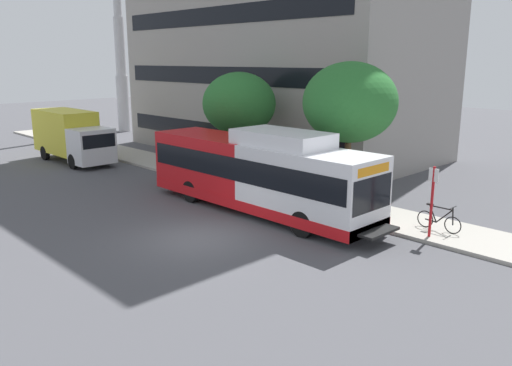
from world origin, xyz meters
The scene contains 9 objects.
ground_plane centered at (0.00, 8.00, 0.00)m, with size 120.00×120.00×0.00m, color #4C4C51.
sidewalk_curb centered at (7.00, 6.00, 0.07)m, with size 3.00×56.00×0.14m, color #A8A399.
transit_bus centered at (4.05, 0.94, 1.70)m, with size 2.58×12.25×3.65m.
bus_stop_sign_pole centered at (5.97, -6.03, 1.65)m, with size 0.10×0.36×2.60m.
bicycle_parked centered at (6.85, -5.94, 0.56)m, with size 0.52×1.76×1.02m.
street_tree_near_stop centered at (7.78, -0.98, 4.60)m, with size 4.15×4.15×6.24m.
street_tree_mid_block centered at (8.01, 6.48, 4.10)m, with size 3.99×3.99×5.66m.
box_truck_background centered at (3.34, 17.31, 1.74)m, with size 2.32×7.01×3.25m.
lattice_comm_tower centered at (13.36, 28.08, 7.34)m, with size 1.10×1.10×22.60m.
Camera 1 is at (-11.04, -14.46, 6.42)m, focal length 36.24 mm.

